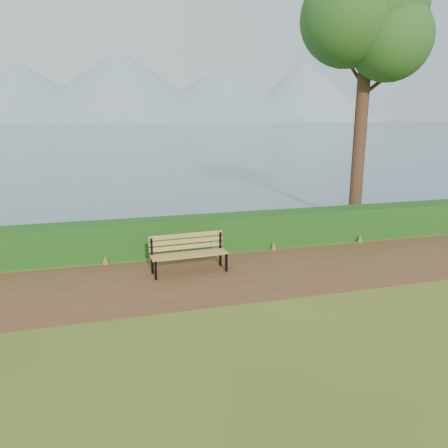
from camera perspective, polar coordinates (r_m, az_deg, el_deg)
name	(u,v)px	position (r m, az deg, el deg)	size (l,w,h in m)	color
ground	(244,279)	(10.63, 2.64, -7.19)	(140.00, 140.00, 0.00)	#4A621C
path	(240,275)	(10.89, 2.13, -6.63)	(40.00, 3.40, 0.01)	#57301D
hedge	(216,233)	(12.85, -1.01, -1.13)	(32.00, 0.85, 1.00)	#174513
water	(102,125)	(269.45, -15.60, 12.39)	(700.00, 510.00, 0.00)	#475D72
mountains	(87,90)	(416.19, -17.43, 16.37)	(585.00, 190.00, 70.00)	gray
bench	(188,251)	(10.99, -4.69, -3.48)	(1.95, 0.67, 0.96)	black
tree	(369,14)	(16.74, 18.37, 24.59)	(4.90, 4.01, 9.60)	#331F15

